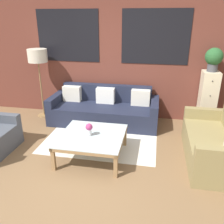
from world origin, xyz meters
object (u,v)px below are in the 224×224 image
Objects in this scene: settee_vintage at (217,144)px; couch_dark at (104,110)px; floor_lamp at (38,58)px; coffee_table at (92,138)px; flower_vase at (89,129)px; drawer_cabinet at (207,100)px; potted_plant at (214,58)px.

couch_dark is at bearing 150.91° from settee_vintage.
floor_lamp is (-1.50, 0.10, 1.07)m from couch_dark.
flower_vase is (-0.04, -0.02, 0.17)m from coffee_table.
floor_lamp is at bearing -178.24° from drawer_cabinet.
settee_vintage reaches higher than couch_dark.
couch_dark is 2.40m from settee_vintage.
couch_dark is 11.19× the size of flower_vase.
potted_plant reaches higher than flower_vase.
floor_lamp is 3.36× the size of potted_plant.
drawer_cabinet is (0.05, 1.38, 0.28)m from settee_vintage.
couch_dark is at bearing 94.77° from coffee_table.
floor_lamp is at bearing 135.58° from flower_vase.
floor_lamp is at bearing -178.24° from potted_plant.
flower_vase is (-2.07, -1.66, -0.07)m from drawer_cabinet.
flower_vase is (1.58, -1.55, -0.83)m from floor_lamp.
couch_dark is at bearing -3.77° from floor_lamp.
potted_plant is at bearing 38.91° from coffee_table.
drawer_cabinet reaches higher than settee_vintage.
floor_lamp is at bearing 176.23° from couch_dark.
potted_plant is at bearing 38.74° from flower_vase.
couch_dark reaches higher than coffee_table.
flower_vase is at bearing -141.26° from drawer_cabinet.
couch_dark is 1.44m from coffee_table.
potted_plant is (3.65, 0.11, 0.09)m from floor_lamp.
potted_plant reaches higher than settee_vintage.
settee_vintage reaches higher than flower_vase.
drawer_cabinet is 5.67× the size of flower_vase.
drawer_cabinet is (2.03, 1.64, 0.24)m from coffee_table.
settee_vintage is (2.10, -1.17, 0.03)m from couch_dark.
settee_vintage is at bearing -92.09° from drawer_cabinet.
floor_lamp is at bearing 136.61° from coffee_table.
potted_plant is at bearing 87.91° from settee_vintage.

